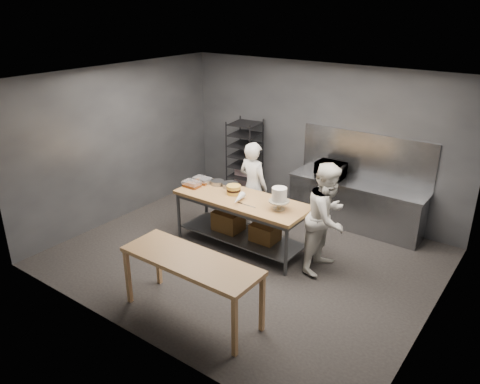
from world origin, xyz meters
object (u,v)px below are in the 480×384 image
object	(u,v)px
speed_rack	(245,161)
chef_right	(327,218)
microwave	(330,170)
frosted_cake_stand	(279,196)
chef_behind	(253,186)
work_table	(242,216)
layer_cake	(234,190)
near_counter	(191,264)

from	to	relation	value
speed_rack	chef_right	xyz separation A→B (m)	(2.76, -1.62, 0.05)
chef_right	microwave	size ratio (longest dim) A/B	3.33
microwave	frosted_cake_stand	world-z (taller)	frosted_cake_stand
speed_rack	chef_behind	world-z (taller)	speed_rack
speed_rack	chef_right	bearing A→B (deg)	-30.41
work_table	speed_rack	world-z (taller)	speed_rack
microwave	layer_cake	xyz separation A→B (m)	(-0.97, -1.82, -0.05)
speed_rack	frosted_cake_stand	xyz separation A→B (m)	(1.99, -1.83, 0.30)
work_table	chef_right	size ratio (longest dim) A/B	1.33
work_table	chef_behind	distance (m)	0.77
layer_cake	chef_behind	bearing A→B (deg)	91.47
near_counter	chef_right	bearing A→B (deg)	67.74
microwave	layer_cake	bearing A→B (deg)	-118.07
speed_rack	layer_cake	size ratio (longest dim) A/B	7.03
work_table	speed_rack	distance (m)	2.19
work_table	microwave	bearing A→B (deg)	68.29
microwave	frosted_cake_stand	distance (m)	1.91
work_table	speed_rack	xyz separation A→B (m)	(-1.23, 1.79, 0.28)
chef_right	layer_cake	bearing A→B (deg)	94.70
speed_rack	frosted_cake_stand	world-z (taller)	speed_rack
chef_behind	microwave	size ratio (longest dim) A/B	3.16
speed_rack	microwave	distance (m)	1.98
chef_behind	speed_rack	bearing A→B (deg)	-42.26
chef_right	near_counter	bearing A→B (deg)	158.50
layer_cake	chef_right	bearing A→B (deg)	3.93
work_table	chef_behind	bearing A→B (deg)	109.68
chef_behind	layer_cake	xyz separation A→B (m)	(0.02, -0.63, 0.14)
frosted_cake_stand	layer_cake	world-z (taller)	frosted_cake_stand
chef_behind	layer_cake	world-z (taller)	chef_behind
near_counter	chef_behind	distance (m)	2.85
chef_behind	chef_right	bearing A→B (deg)	170.13
near_counter	layer_cake	xyz separation A→B (m)	(-0.85, 2.09, 0.19)
chef_behind	chef_right	distance (m)	1.84
speed_rack	chef_right	distance (m)	3.20
chef_behind	near_counter	bearing A→B (deg)	113.78
layer_cake	near_counter	bearing A→B (deg)	-67.89
near_counter	frosted_cake_stand	bearing A→B (deg)	86.05
chef_right	microwave	world-z (taller)	chef_right
work_table	chef_right	xyz separation A→B (m)	(1.53, 0.17, 0.33)
near_counter	microwave	bearing A→B (deg)	88.23
near_counter	chef_right	size ratio (longest dim) A/B	1.11
work_table	near_counter	xyz separation A→B (m)	(0.62, -2.04, 0.24)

